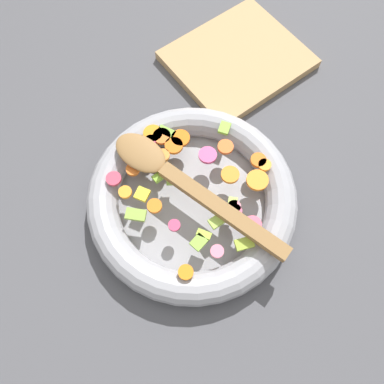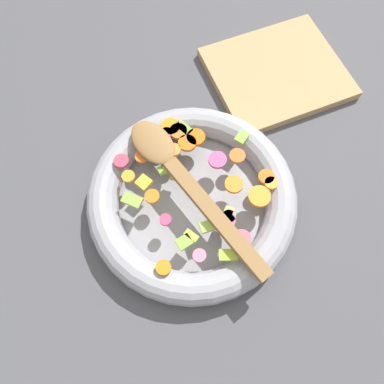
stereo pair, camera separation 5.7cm
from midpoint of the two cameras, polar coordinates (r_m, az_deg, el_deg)
name	(u,v)px [view 2 (the right image)]	position (r m, az deg, el deg)	size (l,w,h in m)	color
ground_plane	(192,204)	(0.62, 2.63, -2.09)	(4.00, 4.00, 0.00)	#4C4C51
skillet	(192,199)	(0.60, 2.72, -1.35)	(0.33, 0.33, 0.05)	gray
chopped_vegetables	(198,179)	(0.58, 3.77, 1.68)	(0.24, 0.26, 0.01)	orange
wooden_spoon	(183,177)	(0.57, 1.42, 1.88)	(0.12, 0.31, 0.01)	olive
cutting_board	(277,73)	(0.77, 14.98, 16.89)	(0.24, 0.21, 0.02)	tan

